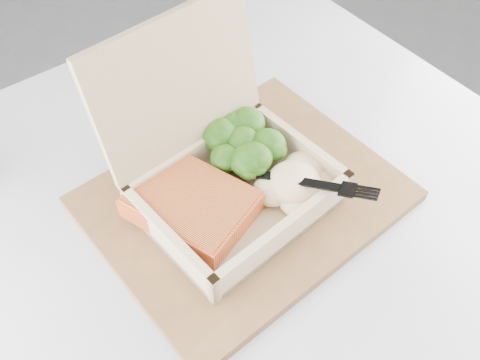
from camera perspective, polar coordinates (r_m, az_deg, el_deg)
floor at (r=1.70m, az=10.33°, el=2.95°), size 4.00×4.00×0.00m
cafe_table at (r=0.79m, az=0.66°, el=-11.80°), size 0.89×0.89×0.72m
serving_tray at (r=0.63m, az=0.47°, el=-1.99°), size 0.39×0.33×0.01m
takeout_container at (r=0.60m, az=-2.28°, el=2.03°), size 0.25×0.24×0.20m
salmon_fillet at (r=0.59m, az=-5.17°, el=-2.62°), size 0.15×0.16×0.03m
broccoli_pile at (r=0.64m, az=0.29°, el=3.53°), size 0.10×0.10×0.04m
mashed_potatoes at (r=0.61m, az=5.80°, el=-0.25°), size 0.10×0.09×0.03m
plastic_fork at (r=0.60m, az=4.30°, el=0.49°), size 0.10×0.12×0.02m
receipt at (r=0.74m, az=-8.09°, el=6.58°), size 0.10×0.15×0.00m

